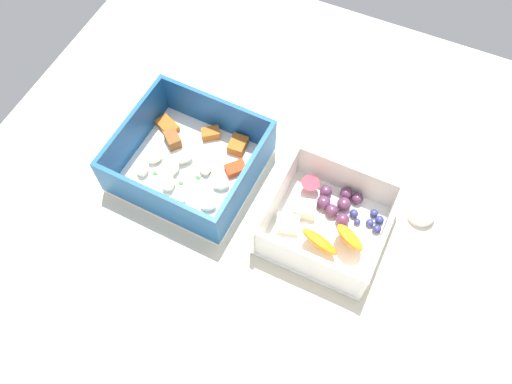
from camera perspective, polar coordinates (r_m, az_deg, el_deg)
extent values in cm
cube|color=beige|center=(70.13, 0.40, -1.81)|extent=(80.00, 80.00, 2.00)
cube|color=white|center=(72.19, -7.14, 2.47)|extent=(18.52, 17.22, 0.60)
cube|color=#19518C|center=(72.81, -13.33, 6.47)|extent=(1.24, 16.55, 6.36)
cube|color=#19518C|center=(66.65, -1.07, 1.19)|extent=(1.24, 16.55, 6.36)
cube|color=#19518C|center=(73.00, -4.27, 8.68)|extent=(16.71, 1.24, 6.36)
cube|color=#19518C|center=(66.28, -10.92, -1.24)|extent=(16.71, 1.24, 6.36)
ellipsoid|color=beige|center=(68.75, -8.65, -0.93)|extent=(2.56, 2.79, 1.14)
ellipsoid|color=beige|center=(72.06, -12.46, 2.54)|extent=(2.75, 2.97, 1.22)
ellipsoid|color=beige|center=(70.81, -5.69, 2.58)|extent=(2.58, 2.62, 1.08)
ellipsoid|color=beige|center=(72.91, -10.88, 4.01)|extent=(2.42, 2.72, 1.13)
ellipsoid|color=beige|center=(71.90, -8.04, 3.77)|extent=(3.22, 3.20, 1.34)
ellipsoid|color=beige|center=(67.97, -5.29, -1.50)|extent=(2.52, 2.15, 1.06)
ellipsoid|color=beige|center=(68.16, -3.28, -0.93)|extent=(1.68, 2.25, 1.05)
ellipsoid|color=beige|center=(69.41, -3.79, 1.00)|extent=(2.75, 2.41, 1.14)
ellipsoid|color=beige|center=(69.93, -11.25, 0.09)|extent=(2.95, 2.83, 1.21)
ellipsoid|color=beige|center=(70.14, -9.64, 0.97)|extent=(2.65, 3.03, 1.26)
ellipsoid|color=beige|center=(71.21, -13.77, 1.00)|extent=(2.92, 3.14, 1.29)
ellipsoid|color=beige|center=(71.20, -9.27, 2.53)|extent=(2.07, 2.76, 1.29)
cube|color=#AD5B1E|center=(75.88, -9.74, 7.21)|extent=(3.84, 3.21, 1.02)
cube|color=#AD5B1E|center=(72.68, -2.01, 5.20)|extent=(2.43, 2.91, 1.41)
cube|color=brown|center=(73.91, -9.16, 5.75)|extent=(3.12, 3.01, 1.75)
cube|color=#AD5B1E|center=(74.11, -5.02, 6.44)|extent=(3.02, 2.83, 1.30)
cube|color=red|center=(70.71, -2.25, 2.57)|extent=(3.15, 3.21, 1.16)
cube|color=#387A33|center=(70.80, -8.28, 0.97)|extent=(0.60, 0.40, 0.20)
cube|color=#387A33|center=(72.17, -11.05, 2.02)|extent=(0.60, 0.40, 0.20)
cube|color=#387A33|center=(70.91, -6.42, 1.54)|extent=(0.60, 0.40, 0.20)
cube|color=#387A33|center=(71.22, -5.23, 2.16)|extent=(0.60, 0.40, 0.20)
cube|color=#387A33|center=(72.59, -7.88, 3.41)|extent=(0.60, 0.40, 0.20)
cube|color=white|center=(67.97, 7.60, -4.01)|extent=(14.93, 14.23, 0.60)
cube|color=white|center=(66.08, 2.27, -0.54)|extent=(0.85, 13.98, 5.48)
cube|color=white|center=(65.18, 13.64, -5.23)|extent=(0.85, 13.98, 5.48)
cube|color=white|center=(68.53, 9.96, 1.66)|extent=(13.48, 0.85, 5.48)
cube|color=white|center=(62.51, 5.63, -7.86)|extent=(13.48, 0.85, 5.48)
ellipsoid|color=orange|center=(65.08, 10.30, -4.96)|extent=(5.62, 5.39, 4.34)
ellipsoid|color=orange|center=(63.88, 7.03, -5.46)|extent=(5.98, 5.14, 5.08)
cube|color=#F4EACC|center=(66.50, 3.53, -3.51)|extent=(3.37, 2.87, 1.73)
cube|color=#F4EACC|center=(67.59, 5.32, -1.86)|extent=(3.44, 2.91, 1.78)
sphere|color=#562D4C|center=(68.55, 9.66, -1.33)|extent=(1.85, 1.85, 1.85)
sphere|color=#562D4C|center=(67.93, 8.35, -2.04)|extent=(1.73, 1.73, 1.73)
sphere|color=#562D4C|center=(69.42, 11.09, -0.71)|extent=(1.58, 1.58, 1.58)
sphere|color=#562D4C|center=(67.53, 9.50, -3.02)|extent=(1.76, 1.76, 1.76)
sphere|color=#562D4C|center=(69.49, 9.90, -0.15)|extent=(1.65, 1.65, 1.65)
sphere|color=#562D4C|center=(69.25, 7.70, 0.09)|extent=(1.62, 1.62, 1.62)
sphere|color=#562D4C|center=(68.26, 7.45, -1.15)|extent=(1.88, 1.88, 1.88)
cone|color=red|center=(69.16, 5.95, 0.60)|extent=(2.44, 2.44, 1.95)
sphere|color=navy|center=(69.15, 12.87, -2.29)|extent=(1.06, 1.06, 1.06)
sphere|color=navy|center=(68.39, 12.42, -3.36)|extent=(1.06, 1.06, 1.06)
sphere|color=navy|center=(68.16, 13.15, -3.99)|extent=(1.15, 1.15, 1.15)
sphere|color=navy|center=(68.22, 11.08, -3.24)|extent=(0.90, 0.90, 0.90)
sphere|color=navy|center=(68.54, 10.73, -2.34)|extent=(1.15, 1.15, 1.15)
sphere|color=navy|center=(68.80, 13.44, -3.01)|extent=(1.17, 1.17, 1.17)
cylinder|color=white|center=(71.14, 17.81, -2.09)|extent=(3.65, 3.65, 1.86)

